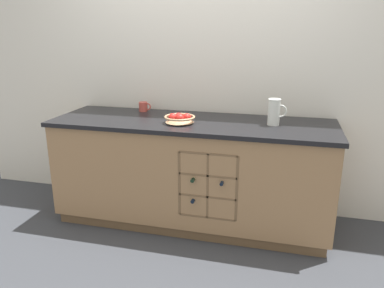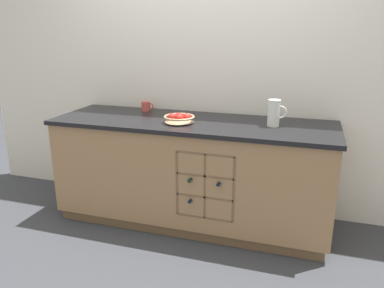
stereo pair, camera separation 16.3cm
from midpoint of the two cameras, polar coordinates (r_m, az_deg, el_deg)
The scene contains 6 objects.
ground_plane at distance 3.38m, azimuth -1.41°, elevation -11.46°, with size 14.00×14.00×0.00m, color #383A3F.
back_wall at distance 3.40m, azimuth 0.39°, elevation 11.30°, with size 4.67×0.06×2.55m, color silver.
kitchen_island at distance 3.19m, azimuth -1.45°, elevation -4.26°, with size 2.31×0.75×0.90m.
fruit_bowl at distance 2.98m, azimuth -3.47°, elevation 3.93°, with size 0.25×0.25×0.08m.
white_pitcher at distance 2.95m, azimuth 10.89°, elevation 4.88°, with size 0.15×0.10×0.21m.
ceramic_mug at distance 3.45m, azimuth -8.74°, elevation 5.64°, with size 0.11×0.08×0.09m.
Camera 1 is at (0.74, -2.88, 1.61)m, focal length 35.00 mm.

